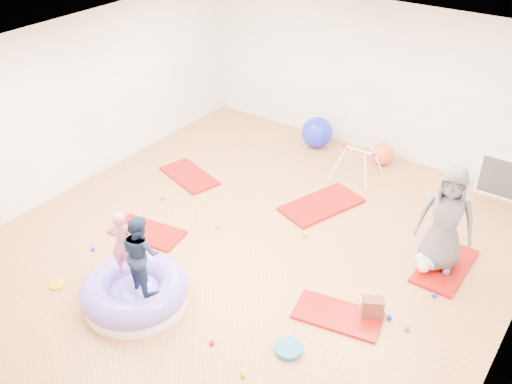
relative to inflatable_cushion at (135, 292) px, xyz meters
The scene contains 19 objects.
room 2.09m from the inflatable_cushion, 70.60° to the left, with size 7.01×8.01×2.81m.
gym_mat_front_left 1.49m from the inflatable_cushion, 128.66° to the left, with size 1.09×0.55×0.05m, color #A01311.
gym_mat_mid_left 3.18m from the inflatable_cushion, 118.26° to the left, with size 1.14×0.57×0.05m, color #A01311.
gym_mat_center_back 3.44m from the inflatable_cushion, 75.48° to the left, with size 1.34×0.67×0.06m, color #A01311.
gym_mat_right 2.59m from the inflatable_cushion, 28.86° to the left, with size 1.08×0.54×0.05m, color #A01311.
gym_mat_rear_right 4.24m from the inflatable_cushion, 44.28° to the left, with size 1.18×0.59×0.05m, color #A01311.
inflatable_cushion is the anchor object (origin of this frame).
child_pink 0.72m from the inflatable_cushion, 158.08° to the left, with size 0.34×0.22×0.94m, color #D56373.
child_navy 0.78m from the inflatable_cushion, ahead, with size 0.51×0.40×1.05m, color #162540.
adult_caregiver 4.17m from the inflatable_cushion, 44.72° to the left, with size 0.75×0.49×1.54m, color #4F4F54.
infant 3.94m from the inflatable_cushion, 43.78° to the left, with size 0.38×0.38×0.22m.
ball_pit_balls 1.75m from the inflatable_cushion, 42.60° to the left, with size 4.57×2.72×0.07m.
exercise_ball_blue 5.11m from the inflatable_cushion, 92.96° to the left, with size 0.60×0.60×0.60m, color #1622C0.
exercise_ball_orange 5.29m from the inflatable_cushion, 78.44° to the left, with size 0.41×0.41×0.41m, color #DB552B.
infant_play_gym 4.55m from the inflatable_cushion, 78.34° to the left, with size 0.75×0.71×0.57m.
cube_shelf 6.22m from the inflatable_cushion, 60.09° to the left, with size 0.76×0.37×0.76m.
balance_disc 2.11m from the inflatable_cushion, 11.53° to the left, with size 0.34×0.34×0.07m, color #226681.
backpack 3.01m from the inflatable_cushion, 29.53° to the left, with size 0.26×0.16×0.30m, color #9C2F23.
yellow_toy 1.16m from the inflatable_cushion, 160.30° to the right, with size 0.21×0.21×0.03m, color #DAA800.
Camera 1 is at (3.86, -5.20, 5.13)m, focal length 40.00 mm.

